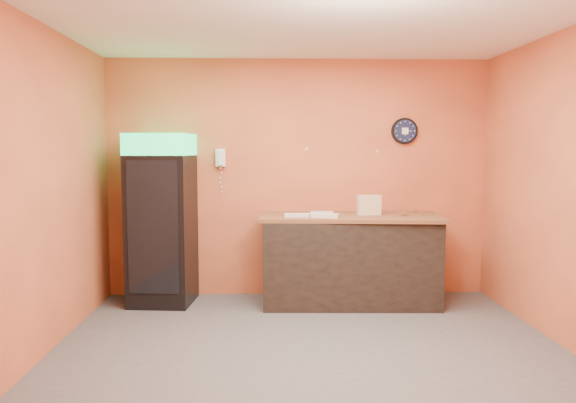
{
  "coord_description": "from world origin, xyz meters",
  "views": [
    {
      "loc": [
        -0.37,
        -4.67,
        1.74
      ],
      "look_at": [
        -0.17,
        0.6,
        1.25
      ],
      "focal_mm": 35.0,
      "sensor_mm": 36.0,
      "label": 1
    }
  ],
  "objects": [
    {
      "name": "floor",
      "position": [
        0.0,
        0.0,
        0.0
      ],
      "size": [
        4.5,
        4.5,
        0.0
      ],
      "primitive_type": "plane",
      "color": "#47474C",
      "rests_on": "ground"
    },
    {
      "name": "back_wall",
      "position": [
        0.0,
        2.0,
        1.4
      ],
      "size": [
        4.5,
        0.02,
        2.8
      ],
      "primitive_type": "cube",
      "color": "#E16C3F",
      "rests_on": "floor"
    },
    {
      "name": "left_wall",
      "position": [
        -2.25,
        0.0,
        1.4
      ],
      "size": [
        0.02,
        4.0,
        2.8
      ],
      "primitive_type": "cube",
      "color": "#E16C3F",
      "rests_on": "floor"
    },
    {
      "name": "right_wall",
      "position": [
        2.25,
        0.0,
        1.4
      ],
      "size": [
        0.02,
        4.0,
        2.8
      ],
      "primitive_type": "cube",
      "color": "#E16C3F",
      "rests_on": "floor"
    },
    {
      "name": "ceiling",
      "position": [
        0.0,
        0.0,
        2.8
      ],
      "size": [
        4.5,
        4.0,
        0.02
      ],
      "primitive_type": "cube",
      "color": "white",
      "rests_on": "back_wall"
    },
    {
      "name": "beverage_cooler",
      "position": [
        -1.55,
        1.61,
        0.94
      ],
      "size": [
        0.73,
        0.74,
        1.92
      ],
      "rotation": [
        0.0,
        0.0,
        -0.1
      ],
      "color": "black",
      "rests_on": "floor"
    },
    {
      "name": "prep_counter",
      "position": [
        0.57,
        1.57,
        0.48
      ],
      "size": [
        1.96,
        0.94,
        0.96
      ],
      "primitive_type": "cube",
      "rotation": [
        0.0,
        0.0,
        -0.04
      ],
      "color": "black",
      "rests_on": "floor"
    },
    {
      "name": "wall_clock",
      "position": [
        1.26,
        1.97,
        1.96
      ],
      "size": [
        0.31,
        0.06,
        0.31
      ],
      "color": "black",
      "rests_on": "back_wall"
    },
    {
      "name": "wall_phone",
      "position": [
        -0.91,
        1.95,
        1.64
      ],
      "size": [
        0.11,
        0.1,
        0.21
      ],
      "color": "white",
      "rests_on": "back_wall"
    },
    {
      "name": "butcher_paper",
      "position": [
        0.57,
        1.57,
        0.98
      ],
      "size": [
        2.08,
        1.06,
        0.04
      ],
      "primitive_type": "cube",
      "rotation": [
        0.0,
        0.0,
        -0.08
      ],
      "color": "brown",
      "rests_on": "prep_counter"
    },
    {
      "name": "sub_roll_stack",
      "position": [
        0.78,
        1.57,
        1.12
      ],
      "size": [
        0.28,
        0.14,
        0.22
      ],
      "rotation": [
        0.0,
        0.0,
        0.18
      ],
      "color": "beige",
      "rests_on": "butcher_paper"
    },
    {
      "name": "wrapped_sandwich_left",
      "position": [
        -0.05,
        1.41,
        1.02
      ],
      "size": [
        0.27,
        0.12,
        0.04
      ],
      "primitive_type": "cube",
      "rotation": [
        0.0,
        0.0,
        0.04
      ],
      "color": "silver",
      "rests_on": "butcher_paper"
    },
    {
      "name": "wrapped_sandwich_mid",
      "position": [
        0.26,
        1.35,
        1.03
      ],
      "size": [
        0.32,
        0.21,
        0.04
      ],
      "primitive_type": "cube",
      "rotation": [
        0.0,
        0.0,
        -0.35
      ],
      "color": "silver",
      "rests_on": "butcher_paper"
    },
    {
      "name": "wrapped_sandwich_right",
      "position": [
        0.25,
        1.62,
        1.02
      ],
      "size": [
        0.27,
        0.12,
        0.04
      ],
      "primitive_type": "cube",
      "rotation": [
        0.0,
        0.0,
        0.09
      ],
      "color": "silver",
      "rests_on": "butcher_paper"
    },
    {
      "name": "kitchen_tool",
      "position": [
        0.24,
        1.62,
        1.03
      ],
      "size": [
        0.06,
        0.06,
        0.06
      ],
      "primitive_type": "cylinder",
      "color": "silver",
      "rests_on": "butcher_paper"
    }
  ]
}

